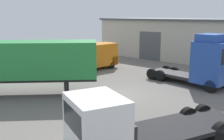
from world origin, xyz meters
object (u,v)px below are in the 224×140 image
object	(u,v)px
flatbed_truck_white	(126,126)
tractor_unit_blue	(206,63)
traffic_cone	(93,108)
container_trailer_red	(21,61)
delivery_van_orange	(93,56)

from	to	relation	value
flatbed_truck_white	tractor_unit_blue	bearing A→B (deg)	-149.58
tractor_unit_blue	flatbed_truck_white	world-z (taller)	tractor_unit_blue
tractor_unit_blue	traffic_cone	bearing A→B (deg)	-99.45
container_trailer_red	flatbed_truck_white	size ratio (longest dim) A/B	1.10
container_trailer_red	delivery_van_orange	bearing A→B (deg)	59.87
tractor_unit_blue	delivery_van_orange	world-z (taller)	tractor_unit_blue
container_trailer_red	delivery_van_orange	size ratio (longest dim) A/B	1.58
traffic_cone	flatbed_truck_white	bearing A→B (deg)	-29.60
traffic_cone	tractor_unit_blue	bearing A→B (deg)	74.22
container_trailer_red	flatbed_truck_white	xyz separation A→B (m)	(10.82, -1.68, -1.19)
tractor_unit_blue	flatbed_truck_white	size ratio (longest dim) A/B	0.83
delivery_van_orange	tractor_unit_blue	bearing A→B (deg)	-76.80
tractor_unit_blue	delivery_van_orange	xyz separation A→B (m)	(-11.66, -1.07, -0.53)
delivery_van_orange	traffic_cone	xyz separation A→B (m)	(8.89, -8.76, -1.21)
flatbed_truck_white	delivery_van_orange	size ratio (longest dim) A/B	1.44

